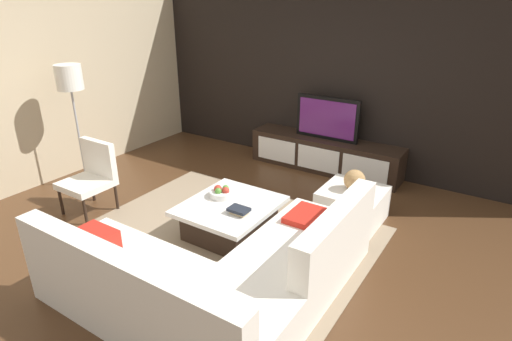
{
  "coord_description": "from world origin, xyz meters",
  "views": [
    {
      "loc": [
        2.37,
        -3.18,
        2.51
      ],
      "look_at": [
        -0.11,
        0.64,
        0.58
      ],
      "focal_mm": 29.47,
      "sensor_mm": 36.0,
      "label": 1
    }
  ],
  "objects_px": {
    "floor_lamp": "(70,85)",
    "coffee_table": "(230,218)",
    "television": "(327,118)",
    "fruit_bowl": "(222,192)",
    "media_console": "(325,154)",
    "sectional_couch": "(218,276)",
    "decorative_ball": "(355,180)",
    "ottoman": "(352,205)",
    "accent_chair_near": "(92,173)",
    "book_stack": "(239,211)"
  },
  "relations": [
    {
      "from": "decorative_ball",
      "to": "ottoman",
      "type": "bearing_deg",
      "value": 0.0
    },
    {
      "from": "media_console",
      "to": "fruit_bowl",
      "type": "distance_m",
      "value": 2.22
    },
    {
      "from": "media_console",
      "to": "fruit_bowl",
      "type": "relative_size",
      "value": 8.28
    },
    {
      "from": "coffee_table",
      "to": "accent_chair_near",
      "type": "xyz_separation_m",
      "value": [
        -1.77,
        -0.43,
        0.29
      ]
    },
    {
      "from": "sectional_couch",
      "to": "accent_chair_near",
      "type": "bearing_deg",
      "value": 166.82
    },
    {
      "from": "ottoman",
      "to": "fruit_bowl",
      "type": "xyz_separation_m",
      "value": [
        -1.2,
        -0.94,
        0.23
      ]
    },
    {
      "from": "sectional_couch",
      "to": "decorative_ball",
      "type": "relative_size",
      "value": 9.3
    },
    {
      "from": "sectional_couch",
      "to": "fruit_bowl",
      "type": "distance_m",
      "value": 1.34
    },
    {
      "from": "floor_lamp",
      "to": "media_console",
      "type": "bearing_deg",
      "value": 42.2
    },
    {
      "from": "television",
      "to": "ottoman",
      "type": "bearing_deg",
      "value": -53.7
    },
    {
      "from": "sectional_couch",
      "to": "decorative_ball",
      "type": "bearing_deg",
      "value": 77.94
    },
    {
      "from": "television",
      "to": "ottoman",
      "type": "xyz_separation_m",
      "value": [
        0.92,
        -1.26,
        -0.62
      ]
    },
    {
      "from": "television",
      "to": "sectional_couch",
      "type": "bearing_deg",
      "value": -81.45
    },
    {
      "from": "media_console",
      "to": "ottoman",
      "type": "distance_m",
      "value": 1.56
    },
    {
      "from": "fruit_bowl",
      "to": "book_stack",
      "type": "bearing_deg",
      "value": -29.73
    },
    {
      "from": "sectional_couch",
      "to": "decorative_ball",
      "type": "xyz_separation_m",
      "value": [
        0.43,
        2.02,
        0.24
      ]
    },
    {
      "from": "sectional_couch",
      "to": "floor_lamp",
      "type": "height_order",
      "value": "floor_lamp"
    },
    {
      "from": "television",
      "to": "decorative_ball",
      "type": "distance_m",
      "value": 1.59
    },
    {
      "from": "book_stack",
      "to": "floor_lamp",
      "type": "bearing_deg",
      "value": 178.28
    },
    {
      "from": "sectional_couch",
      "to": "book_stack",
      "type": "bearing_deg",
      "value": 113.97
    },
    {
      "from": "media_console",
      "to": "decorative_ball",
      "type": "xyz_separation_m",
      "value": [
        0.92,
        -1.26,
        0.27
      ]
    },
    {
      "from": "accent_chair_near",
      "to": "fruit_bowl",
      "type": "distance_m",
      "value": 1.67
    },
    {
      "from": "television",
      "to": "fruit_bowl",
      "type": "distance_m",
      "value": 2.25
    },
    {
      "from": "coffee_table",
      "to": "decorative_ball",
      "type": "distance_m",
      "value": 1.49
    },
    {
      "from": "media_console",
      "to": "accent_chair_near",
      "type": "distance_m",
      "value": 3.31
    },
    {
      "from": "book_stack",
      "to": "decorative_ball",
      "type": "bearing_deg",
      "value": 55.18
    },
    {
      "from": "sectional_couch",
      "to": "accent_chair_near",
      "type": "height_order",
      "value": "accent_chair_near"
    },
    {
      "from": "media_console",
      "to": "coffee_table",
      "type": "height_order",
      "value": "media_console"
    },
    {
      "from": "sectional_couch",
      "to": "floor_lamp",
      "type": "distance_m",
      "value": 3.41
    },
    {
      "from": "ottoman",
      "to": "accent_chair_near",
      "type": "bearing_deg",
      "value": -152.26
    },
    {
      "from": "coffee_table",
      "to": "fruit_bowl",
      "type": "bearing_deg",
      "value": 151.56
    },
    {
      "from": "sectional_couch",
      "to": "media_console",
      "type": "bearing_deg",
      "value": 98.55
    },
    {
      "from": "decorative_ball",
      "to": "accent_chair_near",
      "type": "bearing_deg",
      "value": -152.26
    },
    {
      "from": "floor_lamp",
      "to": "coffee_table",
      "type": "bearing_deg",
      "value": 1.06
    },
    {
      "from": "floor_lamp",
      "to": "ottoman",
      "type": "height_order",
      "value": "floor_lamp"
    },
    {
      "from": "floor_lamp",
      "to": "ottoman",
      "type": "bearing_deg",
      "value": 17.19
    },
    {
      "from": "fruit_bowl",
      "to": "media_console",
      "type": "bearing_deg",
      "value": 82.74
    },
    {
      "from": "accent_chair_near",
      "to": "fruit_bowl",
      "type": "bearing_deg",
      "value": 25.52
    },
    {
      "from": "floor_lamp",
      "to": "ottoman",
      "type": "relative_size",
      "value": 2.4
    },
    {
      "from": "media_console",
      "to": "television",
      "type": "bearing_deg",
      "value": 90.0
    },
    {
      "from": "coffee_table",
      "to": "television",
      "type": "bearing_deg",
      "value": 87.51
    },
    {
      "from": "floor_lamp",
      "to": "sectional_couch",
      "type": "bearing_deg",
      "value": -16.89
    },
    {
      "from": "television",
      "to": "book_stack",
      "type": "height_order",
      "value": "television"
    },
    {
      "from": "ottoman",
      "to": "media_console",
      "type": "bearing_deg",
      "value": 126.31
    },
    {
      "from": "television",
      "to": "fruit_bowl",
      "type": "height_order",
      "value": "television"
    },
    {
      "from": "ottoman",
      "to": "television",
      "type": "bearing_deg",
      "value": 126.3
    },
    {
      "from": "decorative_ball",
      "to": "fruit_bowl",
      "type": "bearing_deg",
      "value": -141.99
    },
    {
      "from": "television",
      "to": "book_stack",
      "type": "xyz_separation_m",
      "value": [
        0.11,
        -2.42,
        -0.4
      ]
    },
    {
      "from": "decorative_ball",
      "to": "book_stack",
      "type": "distance_m",
      "value": 1.42
    },
    {
      "from": "media_console",
      "to": "sectional_couch",
      "type": "xyz_separation_m",
      "value": [
        0.49,
        -3.28,
        0.03
      ]
    }
  ]
}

